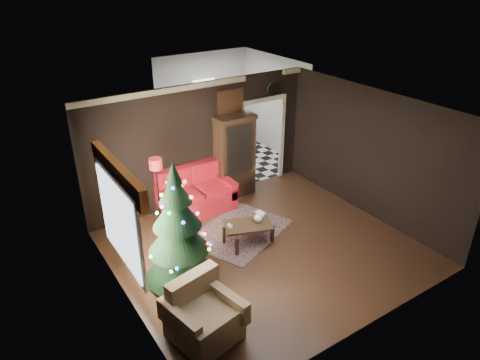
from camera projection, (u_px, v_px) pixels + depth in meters
floor at (265, 249)px, 8.61m from camera, size 5.50×5.50×0.00m
ceiling at (269, 112)px, 7.36m from camera, size 5.50×5.50×0.00m
wall_back at (201, 144)px, 9.85m from camera, size 5.50×0.00×5.50m
wall_front at (373, 255)px, 6.11m from camera, size 5.50×0.00×5.50m
wall_left at (121, 232)px, 6.63m from camera, size 0.00×5.50×5.50m
wall_right at (370, 154)px, 9.33m from camera, size 0.00×5.50×5.50m
doorway at (262, 143)px, 10.84m from camera, size 1.10×0.10×2.10m
left_window at (119, 222)px, 6.78m from camera, size 0.05×1.60×1.40m
valance at (117, 174)px, 6.45m from camera, size 0.12×2.10×0.35m
kitchen_floor at (230, 161)px, 12.43m from camera, size 3.00×3.00×0.00m
kitchen_window at (203, 91)px, 12.76m from camera, size 0.70×0.06×0.70m
rug at (240, 231)px, 9.17m from camera, size 2.41×2.11×0.01m
loveseat at (197, 191)px, 9.72m from camera, size 1.70×0.90×1.00m
curio_cabinet at (235, 158)px, 10.25m from camera, size 0.90×0.45×1.90m
floor_lamp at (159, 196)px, 8.83m from camera, size 0.36×0.36×1.65m
christmas_tree at (178, 230)px, 7.30m from camera, size 1.35×1.35×2.38m
armchair at (204, 313)px, 6.40m from camera, size 1.10×1.10×0.96m
coffee_table at (248, 233)px, 8.72m from camera, size 1.06×0.84×0.42m
teapot at (258, 218)px, 8.66m from camera, size 0.21×0.21×0.18m
cup_a at (229, 226)px, 8.53m from camera, size 0.09×0.09×0.06m
cup_b at (231, 227)px, 8.48m from camera, size 0.08×0.08×0.06m
book at (257, 210)px, 8.93m from camera, size 0.15×0.03×0.20m
wall_clock at (273, 89)px, 10.33m from camera, size 0.32×0.32×0.06m
painting at (230, 102)px, 9.81m from camera, size 0.62×0.05×0.52m
kitchen_counter at (209, 134)px, 13.13m from camera, size 1.80×0.60×0.90m
kitchen_table at (227, 154)px, 11.89m from camera, size 0.70×0.70×0.75m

